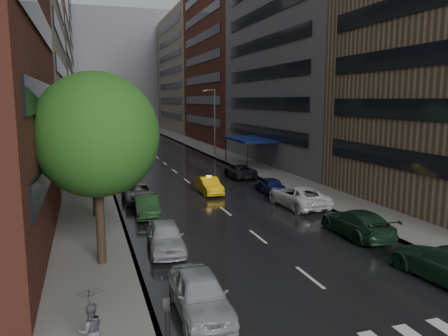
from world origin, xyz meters
The scene contains 17 objects.
ground centered at (0.00, 0.00, 0.00)m, with size 220.00×220.00×0.00m, color gray.
road centered at (0.00, 50.00, 0.01)m, with size 14.00×140.00×0.01m, color black.
sidewalk_left centered at (-9.00, 50.00, 0.07)m, with size 4.00×140.00×0.15m, color gray.
sidewalk_right centered at (9.00, 50.00, 0.07)m, with size 4.00×140.00×0.15m, color gray.
buildings_left centered at (-15.00, 58.79, 15.99)m, with size 8.00×108.00×38.00m.
buildings_right centered at (15.00, 56.70, 15.03)m, with size 8.05×109.10×36.00m.
building_far centered at (0.00, 118.00, 16.00)m, with size 40.00×14.00×32.00m, color slate.
tree_near centered at (-8.60, 8.15, 6.13)m, with size 5.62×5.62×8.95m.
tree_mid centered at (-8.60, 16.96, 5.49)m, with size 5.04×5.04×8.03m.
tree_far centered at (-8.60, 29.95, 4.97)m, with size 4.56×4.56×7.27m.
taxi centered at (0.48, 21.96, 0.68)m, with size 1.45×4.16×1.37m, color yellow.
parked_cars_left centered at (-5.40, 12.36, 0.73)m, with size 2.34×23.31×1.55m.
parked_cars_right centered at (5.40, 14.07, 0.75)m, with size 2.86×31.43×1.57m.
ped_black_umbrella centered at (-9.19, 0.45, 1.39)m, with size 0.96×0.98×2.09m.
street_lamp_left centered at (-7.72, 30.00, 4.89)m, with size 1.74×0.22×9.00m.
street_lamp_right centered at (7.72, 45.00, 4.89)m, with size 1.74×0.22×9.00m.
awning centered at (8.98, 35.00, 3.13)m, with size 4.00×8.00×3.12m.
Camera 1 is at (-9.08, -12.11, 7.70)m, focal length 35.00 mm.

